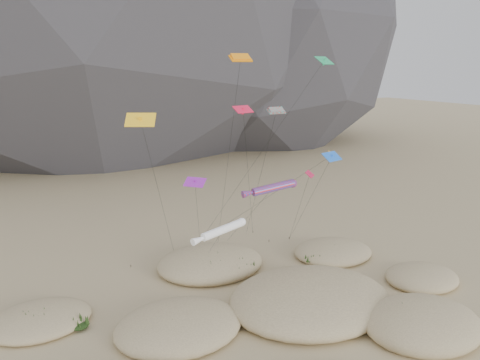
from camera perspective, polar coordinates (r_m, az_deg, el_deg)
name	(u,v)px	position (r m, az deg, el deg)	size (l,w,h in m)	color
ground	(298,334)	(47.26, 7.14, -18.18)	(500.00, 500.00, 0.00)	#CCB789
dunes	(276,312)	(49.30, 4.44, -15.72)	(50.72, 38.91, 3.66)	#CCB789
dune_grass	(281,311)	(49.13, 4.97, -15.63)	(42.59, 27.77, 1.47)	black
kite_stakes	(217,245)	(66.88, -2.78, -7.96)	(23.38, 5.07, 0.30)	#3F2D1E
rainbow_tube_kite	(271,188)	(53.16, 3.85, -0.99)	(6.99, 14.67, 12.17)	red
white_tube_kite	(221,231)	(45.16, -2.33, -6.18)	(7.90, 16.51, 10.18)	white
orange_parafoil	(240,61)	(50.67, 0.03, 14.28)	(4.07, 13.51, 26.18)	orange
multi_parafoil	(275,114)	(49.39, 4.34, 7.99)	(6.69, 18.22, 20.78)	red
delta_kites	(268,134)	(50.37, 3.38, 5.57)	(27.31, 20.93, 25.95)	blue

